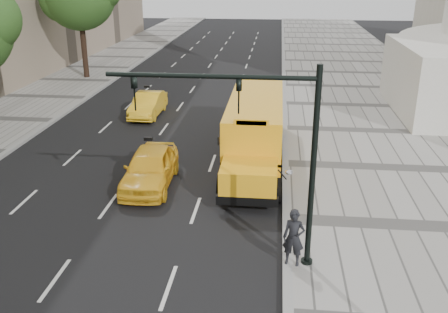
# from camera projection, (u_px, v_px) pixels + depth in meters

# --- Properties ---
(ground) EXTENTS (140.00, 140.00, 0.00)m
(ground) POSITION_uv_depth(u_px,v_px,m) (161.00, 161.00, 24.27)
(ground) COLOR black
(ground) RESTS_ON ground
(sidewalk_museum) EXTENTS (12.00, 140.00, 0.15)m
(sidewalk_museum) POSITION_uv_depth(u_px,v_px,m) (416.00, 170.00, 23.04)
(sidewalk_museum) COLOR gray
(sidewalk_museum) RESTS_ON ground
(curb_museum) EXTENTS (0.30, 140.00, 0.15)m
(curb_museum) POSITION_uv_depth(u_px,v_px,m) (285.00, 164.00, 23.64)
(curb_museum) COLOR gray
(curb_museum) RESTS_ON ground
(curb_far) EXTENTS (0.30, 140.00, 0.15)m
(curb_far) POSITION_uv_depth(u_px,v_px,m) (5.00, 153.00, 25.05)
(curb_far) COLOR gray
(curb_far) RESTS_ON ground
(school_bus) EXTENTS (2.96, 11.56, 3.19)m
(school_bus) POSITION_uv_depth(u_px,v_px,m) (256.00, 123.00, 24.13)
(school_bus) COLOR #FFAF17
(school_bus) RESTS_ON ground
(taxi_near) EXTENTS (2.11, 4.90, 1.65)m
(taxi_near) POSITION_uv_depth(u_px,v_px,m) (150.00, 168.00, 21.29)
(taxi_near) COLOR yellow
(taxi_near) RESTS_ON ground
(taxi_far) EXTENTS (1.57, 4.42, 1.45)m
(taxi_far) POSITION_uv_depth(u_px,v_px,m) (148.00, 104.00, 31.38)
(taxi_far) COLOR yellow
(taxi_far) RESTS_ON ground
(pedestrian) EXTENTS (0.75, 0.57, 1.85)m
(pedestrian) POSITION_uv_depth(u_px,v_px,m) (294.00, 238.00, 15.31)
(pedestrian) COLOR black
(pedestrian) RESTS_ON sidewalk_museum
(traffic_signal) EXTENTS (6.18, 0.36, 6.40)m
(traffic_signal) POSITION_uv_depth(u_px,v_px,m) (265.00, 143.00, 14.43)
(traffic_signal) COLOR black
(traffic_signal) RESTS_ON ground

